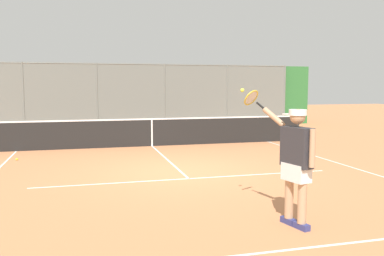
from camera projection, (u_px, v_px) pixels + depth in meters
The scene contains 6 objects.
ground_plane at pixel (181, 172), 9.88m from camera, with size 60.00×60.00×0.00m, color #C67A4C.
court_line_markings at pixel (193, 182), 8.77m from camera, with size 8.75×9.31×0.01m.
fence_backdrop at pixel (130, 96), 20.24m from camera, with size 19.24×1.37×3.14m.
tennis_net at pixel (152, 132), 13.99m from camera, with size 11.24×0.09×1.07m.
tennis_player at pixel (295, 157), 5.95m from camera, with size 0.72×1.34×2.04m.
tennis_ball_by_sideline at pixel (17, 159), 11.37m from camera, with size 0.07×0.07×0.07m, color #CCDB33.
Camera 1 is at (2.21, 9.46, 2.08)m, focal length 38.13 mm.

